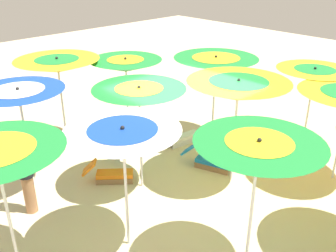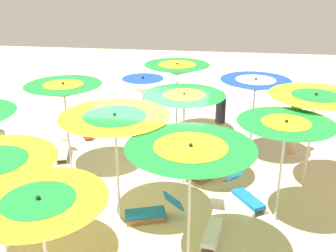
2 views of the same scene
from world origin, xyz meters
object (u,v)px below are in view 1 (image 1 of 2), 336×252
at_px(lounger_4, 181,137).
at_px(beachgoer_0, 25,171).
at_px(lounger_0, 127,144).
at_px(beach_umbrella_4, 19,97).
at_px(beach_umbrella_5, 139,96).
at_px(lounger_1, 111,174).
at_px(beach_umbrella_8, 58,66).
at_px(beach_umbrella_9, 126,65).
at_px(beach_umbrella_10, 216,63).
at_px(beach_umbrella_2, 258,152).
at_px(lounger_3, 209,160).
at_px(beach_umbrella_11, 314,75).
at_px(beach_umbrella_1, 123,140).
at_px(beach_umbrella_6, 238,90).

height_order(lounger_4, beachgoer_0, beachgoer_0).
height_order(lounger_0, lounger_4, lounger_4).
height_order(beach_umbrella_4, beach_umbrella_5, beach_umbrella_5).
bearing_deg(lounger_1, beach_umbrella_8, 125.62).
relative_size(beach_umbrella_9, beach_umbrella_10, 0.96).
bearing_deg(lounger_1, beach_umbrella_2, -47.80).
height_order(lounger_0, lounger_3, lounger_0).
height_order(beach_umbrella_10, lounger_3, beach_umbrella_10).
distance_m(beach_umbrella_2, beach_umbrella_9, 5.65).
distance_m(beach_umbrella_4, beach_umbrella_5, 2.56).
xyz_separation_m(beach_umbrella_11, lounger_1, (5.03, -2.25, -1.87)).
bearing_deg(lounger_0, lounger_3, -99.02).
relative_size(lounger_1, lounger_4, 0.83).
xyz_separation_m(beach_umbrella_2, beachgoer_0, (1.98, -4.05, -1.30)).
distance_m(beach_umbrella_8, lounger_1, 3.21).
bearing_deg(lounger_4, beach_umbrella_2, -113.69).
height_order(beach_umbrella_8, lounger_0, beach_umbrella_8).
bearing_deg(beach_umbrella_10, beachgoer_0, -4.89).
bearing_deg(lounger_4, beach_umbrella_10, -19.45).
bearing_deg(beachgoer_0, lounger_3, -90.08).
bearing_deg(beach_umbrella_5, beach_umbrella_11, 161.07).
distance_m(beach_umbrella_1, beach_umbrella_2, 2.17).
relative_size(beach_umbrella_5, beach_umbrella_11, 1.08).
bearing_deg(beachgoer_0, beach_umbrella_10, -75.77).
xyz_separation_m(beach_umbrella_1, beachgoer_0, (0.86, -2.19, -1.20)).
distance_m(lounger_0, lounger_4, 1.55).
bearing_deg(beach_umbrella_4, beach_umbrella_11, 152.25).
distance_m(beach_umbrella_2, lounger_4, 5.17).
bearing_deg(beach_umbrella_1, beach_umbrella_8, -105.94).
height_order(beach_umbrella_5, beach_umbrella_10, beach_umbrella_10).
bearing_deg(beach_umbrella_2, beach_umbrella_1, -59.09).
bearing_deg(lounger_0, beach_umbrella_8, 89.22).
xyz_separation_m(beach_umbrella_2, lounger_0, (-1.11, -4.74, -2.07)).
height_order(beach_umbrella_9, lounger_4, beach_umbrella_9).
height_order(beach_umbrella_1, beach_umbrella_6, beach_umbrella_6).
xyz_separation_m(beach_umbrella_6, lounger_0, (0.99, -2.81, -2.04)).
bearing_deg(beach_umbrella_5, lounger_3, 163.09).
xyz_separation_m(beach_umbrella_4, lounger_4, (-3.98, 0.94, -2.00)).
distance_m(beach_umbrella_9, lounger_0, 2.15).
xyz_separation_m(beach_umbrella_2, beach_umbrella_10, (-3.33, -3.59, 0.01)).
bearing_deg(beach_umbrella_11, beach_umbrella_4, -27.75).
height_order(beach_umbrella_1, lounger_4, beach_umbrella_1).
bearing_deg(beach_umbrella_9, beach_umbrella_1, 51.44).
relative_size(beach_umbrella_8, beachgoer_0, 1.38).
bearing_deg(beach_umbrella_5, beach_umbrella_9, -121.75).
bearing_deg(beach_umbrella_1, beachgoer_0, -68.42).
bearing_deg(lounger_0, beach_umbrella_6, -104.31).
bearing_deg(beach_umbrella_11, beachgoer_0, -19.59).
height_order(beach_umbrella_2, beach_umbrella_10, beach_umbrella_2).
relative_size(beach_umbrella_11, lounger_0, 1.74).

